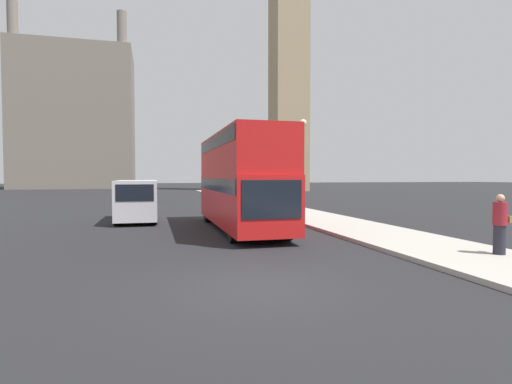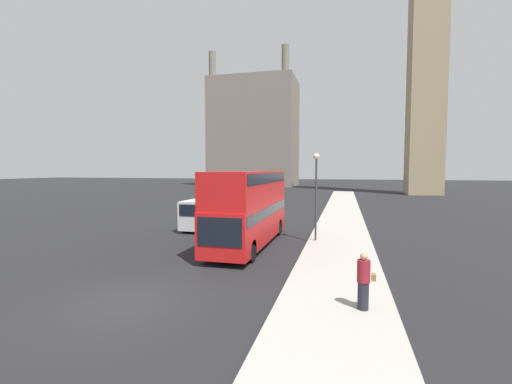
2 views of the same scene
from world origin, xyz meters
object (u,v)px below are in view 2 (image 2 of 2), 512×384
(parked_sedan, at_px, (262,199))
(clock_tower, at_px, (428,14))
(red_double_decker_bus, at_px, (250,205))
(street_lamp, at_px, (316,183))
(white_van, at_px, (206,213))
(pedestrian, at_px, (364,281))

(parked_sedan, bearing_deg, clock_tower, 46.61)
(red_double_decker_bus, bearing_deg, street_lamp, 24.13)
(clock_tower, relative_size, parked_sedan, 14.39)
(white_van, height_order, street_lamp, street_lamp)
(red_double_decker_bus, relative_size, pedestrian, 5.64)
(red_double_decker_bus, relative_size, street_lamp, 1.90)
(clock_tower, relative_size, pedestrian, 34.53)
(clock_tower, relative_size, street_lamp, 11.62)
(clock_tower, height_order, red_double_decker_bus, clock_tower)
(street_lamp, distance_m, parked_sedan, 22.84)
(clock_tower, distance_m, white_van, 57.77)
(red_double_decker_bus, bearing_deg, clock_tower, 68.30)
(street_lamp, relative_size, parked_sedan, 1.24)
(clock_tower, bearing_deg, pedestrian, -103.03)
(pedestrian, xyz_separation_m, street_lamp, (-2.29, 10.08, 2.63))
(red_double_decker_bus, height_order, pedestrian, red_double_decker_bus)
(white_van, xyz_separation_m, parked_sedan, (0.04, 17.96, -0.51))
(clock_tower, xyz_separation_m, parked_sedan, (-23.72, -25.09, -30.82))
(red_double_decker_bus, distance_m, parked_sedan, 23.23)
(clock_tower, distance_m, street_lamp, 56.00)
(pedestrian, bearing_deg, clock_tower, 76.97)
(clock_tower, height_order, parked_sedan, clock_tower)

